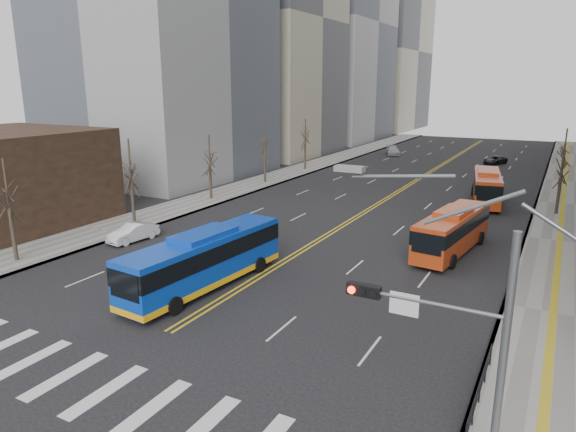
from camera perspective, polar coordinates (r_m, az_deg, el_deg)
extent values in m
plane|color=black|center=(23.39, -21.62, -16.87)|extent=(220.00, 220.00, 0.00)
cube|color=gray|center=(58.52, 29.20, 1.06)|extent=(7.00, 130.00, 0.15)
cube|color=gray|center=(66.94, -1.17, 4.38)|extent=(5.00, 130.00, 0.15)
cube|color=silver|center=(25.95, -26.86, -14.20)|extent=(0.70, 4.00, 0.01)
cube|color=silver|center=(24.22, -23.51, -15.92)|extent=(0.70, 4.00, 0.01)
cube|color=silver|center=(22.60, -19.58, -17.84)|extent=(0.70, 4.00, 0.01)
cube|color=silver|center=(21.12, -14.97, -19.95)|extent=(0.70, 4.00, 0.01)
cube|color=silver|center=(19.81, -9.57, -22.20)|extent=(0.70, 4.00, 0.01)
cube|color=gold|center=(70.24, 14.66, 4.33)|extent=(0.15, 100.00, 0.01)
cube|color=gold|center=(70.15, 14.98, 4.30)|extent=(0.15, 100.00, 0.01)
cube|color=#A09781|center=(91.93, -2.76, 20.82)|extent=(22.00, 22.00, 44.00)
cube|color=gray|center=(115.59, 5.08, 20.46)|extent=(20.00, 26.00, 48.00)
cube|color=#A09781|center=(144.75, 10.72, 17.46)|extent=(18.00, 30.00, 40.00)
cylinder|color=slate|center=(16.31, 22.70, -15.21)|extent=(0.24, 0.24, 8.00)
cylinder|color=slate|center=(15.93, 15.10, -9.25)|extent=(4.50, 0.12, 0.12)
cube|color=black|center=(16.42, 8.42, -8.15)|extent=(1.10, 0.28, 0.38)
cylinder|color=#FF190C|center=(16.39, 7.06, -8.15)|extent=(0.24, 0.08, 0.24)
cylinder|color=black|center=(16.28, 8.22, -8.35)|extent=(0.24, 0.08, 0.24)
cylinder|color=black|center=(16.18, 9.40, -8.55)|extent=(0.24, 0.08, 0.24)
cube|color=silver|center=(16.15, 12.78, -9.54)|extent=(0.90, 0.06, 0.70)
cube|color=#999993|center=(15.58, 6.85, 5.24)|extent=(0.90, 0.35, 0.18)
cube|color=black|center=(21.24, 20.66, -16.56)|extent=(0.04, 6.00, 0.04)
cylinder|color=black|center=(20.23, 19.88, -19.84)|extent=(0.06, 0.06, 1.00)
cylinder|color=black|center=(21.50, 20.54, -17.71)|extent=(0.06, 0.06, 1.00)
cylinder|color=black|center=(22.79, 21.11, -15.82)|extent=(0.06, 0.06, 1.00)
cylinder|color=black|center=(24.10, 21.62, -14.12)|extent=(0.06, 0.06, 1.00)
cylinder|color=black|center=(39.20, -28.21, -1.93)|extent=(0.28, 0.28, 3.75)
cylinder|color=black|center=(45.86, -16.85, 1.45)|extent=(0.28, 0.28, 3.90)
cylinder|color=black|center=(54.00, -8.60, 3.64)|extent=(0.28, 0.28, 3.60)
cylinder|color=black|center=(62.96, -2.59, 5.50)|extent=(0.28, 0.28, 4.00)
cylinder|color=black|center=(72.53, 1.91, 6.61)|extent=(0.28, 0.28, 3.80)
cylinder|color=black|center=(53.27, 27.82, 1.92)|extent=(0.28, 0.28, 3.50)
cylinder|color=black|center=(65.07, 28.08, 4.00)|extent=(0.28, 0.28, 3.75)
cube|color=#0C3DBC|center=(30.77, -9.23, -4.76)|extent=(3.40, 11.95, 2.79)
cube|color=black|center=(30.59, -9.27, -3.78)|extent=(3.46, 11.97, 1.01)
cube|color=#0C3DBC|center=(30.31, -9.35, -2.09)|extent=(2.29, 4.27, 0.40)
cube|color=#FFAE0D|center=(31.18, -9.14, -6.84)|extent=(3.46, 11.97, 0.35)
cylinder|color=black|center=(29.60, -15.87, -8.51)|extent=(0.38, 1.02, 1.00)
cylinder|color=black|center=(27.91, -12.48, -9.73)|extent=(0.38, 1.02, 1.00)
cylinder|color=black|center=(34.62, -6.48, -4.65)|extent=(0.38, 1.02, 1.00)
cylinder|color=black|center=(33.19, -3.18, -5.43)|extent=(0.38, 1.02, 1.00)
cube|color=#B33613|center=(38.33, 17.81, -1.58)|extent=(3.54, 10.30, 2.59)
cube|color=black|center=(38.19, 17.87, -0.82)|extent=(3.60, 10.33, 0.94)
cube|color=#B33613|center=(37.98, 17.97, 0.44)|extent=(2.26, 3.74, 0.40)
cylinder|color=black|center=(36.08, 14.33, -4.22)|extent=(0.42, 1.03, 1.00)
cylinder|color=black|center=(35.38, 17.79, -4.84)|extent=(0.42, 1.03, 1.00)
cylinder|color=black|center=(41.94, 17.59, -1.84)|extent=(0.42, 1.03, 1.00)
cylinder|color=black|center=(41.34, 20.60, -2.33)|extent=(0.42, 1.03, 1.00)
cube|color=#B33613|center=(55.81, 21.21, 3.07)|extent=(4.08, 10.79, 2.72)
cube|color=black|center=(55.72, 21.26, 3.62)|extent=(4.14, 10.82, 0.98)
cube|color=#B33613|center=(55.57, 21.35, 4.55)|extent=(2.49, 3.95, 0.40)
cylinder|color=black|center=(52.71, 19.90, 1.22)|extent=(0.46, 1.04, 1.00)
cylinder|color=black|center=(52.82, 22.49, 1.01)|extent=(0.46, 1.04, 1.00)
cylinder|color=black|center=(59.31, 19.86, 2.63)|extent=(0.46, 1.04, 1.00)
cylinder|color=black|center=(59.41, 22.17, 2.43)|extent=(0.46, 1.04, 1.00)
imported|color=white|center=(41.26, -16.84, -1.78)|extent=(1.95, 4.27, 1.36)
imported|color=black|center=(60.37, 20.63, 2.98)|extent=(2.64, 4.60, 1.47)
imported|color=#A9AAAF|center=(90.33, 11.55, 7.14)|extent=(3.98, 5.51, 1.48)
imported|color=black|center=(84.24, 22.03, 5.78)|extent=(3.46, 4.80, 1.21)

